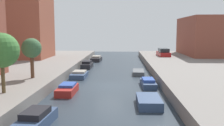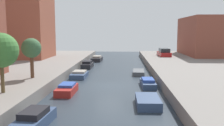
# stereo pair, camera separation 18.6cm
# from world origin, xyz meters

# --- Properties ---
(ground_plane) EXTENTS (84.00, 84.00, 0.00)m
(ground_plane) POSITION_xyz_m (0.00, 0.00, 0.00)
(ground_plane) COLOR #28333D
(apartment_tower_far) EXTENTS (10.00, 8.18, 18.80)m
(apartment_tower_far) POSITION_xyz_m (-16.00, 16.67, 10.40)
(apartment_tower_far) COLOR brown
(apartment_tower_far) RESTS_ON quay_left
(low_block_right) EXTENTS (10.00, 14.05, 7.04)m
(low_block_right) POSITION_xyz_m (18.00, 23.15, 4.52)
(low_block_right) COLOR brown
(low_block_right) RESTS_ON quay_right
(street_tree_1) EXTENTS (2.49, 2.49, 4.32)m
(street_tree_1) POSITION_xyz_m (-7.21, -7.01, 4.06)
(street_tree_1) COLOR brown
(street_tree_1) RESTS_ON quay_left
(street_tree_2) EXTENTS (1.86, 1.86, 3.78)m
(street_tree_2) POSITION_xyz_m (-7.21, -1.23, 3.79)
(street_tree_2) COLOR brown
(street_tree_2) RESTS_ON quay_left
(parked_car) EXTENTS (1.98, 4.75, 1.37)m
(parked_car) POSITION_xyz_m (8.72, 20.64, 1.57)
(parked_car) COLOR maroon
(parked_car) RESTS_ON quay_right
(moored_boat_left_1) EXTENTS (1.64, 3.47, 1.03)m
(moored_boat_left_1) POSITION_xyz_m (-3.55, -10.76, 0.44)
(moored_boat_left_1) COLOR #33476B
(moored_boat_left_1) RESTS_ON ground_plane
(moored_boat_left_2) EXTENTS (1.46, 3.25, 0.84)m
(moored_boat_left_2) POSITION_xyz_m (-3.46, -3.19, 0.37)
(moored_boat_left_2) COLOR maroon
(moored_boat_left_2) RESTS_ON ground_plane
(moored_boat_left_3) EXTENTS (1.76, 3.22, 0.77)m
(moored_boat_left_3) POSITION_xyz_m (-3.74, 4.41, 0.33)
(moored_boat_left_3) COLOR #33476B
(moored_boat_left_3) RESTS_ON ground_plane
(moored_boat_left_4) EXTENTS (1.44, 3.78, 1.08)m
(moored_boat_left_4) POSITION_xyz_m (-3.91, 12.14, 0.46)
(moored_boat_left_4) COLOR #232328
(moored_boat_left_4) RESTS_ON ground_plane
(moored_boat_left_5) EXTENTS (1.85, 3.98, 0.98)m
(moored_boat_left_5) POSITION_xyz_m (-3.40, 20.57, 0.42)
(moored_boat_left_5) COLOR #232328
(moored_boat_left_5) RESTS_ON ground_plane
(moored_boat_right_2) EXTENTS (1.72, 3.18, 0.64)m
(moored_boat_right_2) POSITION_xyz_m (3.27, -6.45, 0.32)
(moored_boat_right_2) COLOR #33476B
(moored_boat_right_2) RESTS_ON ground_plane
(moored_boat_right_3) EXTENTS (1.39, 3.58, 0.82)m
(moored_boat_right_3) POSITION_xyz_m (3.88, -0.04, 0.35)
(moored_boat_right_3) COLOR #33476B
(moored_boat_right_3) RESTS_ON ground_plane
(moored_boat_right_4) EXTENTS (1.52, 3.41, 0.52)m
(moored_boat_right_4) POSITION_xyz_m (3.37, 6.82, 0.26)
(moored_boat_right_4) COLOR #4C5156
(moored_boat_right_4) RESTS_ON ground_plane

